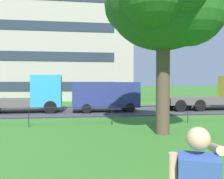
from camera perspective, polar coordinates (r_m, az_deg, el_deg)
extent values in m
cube|color=#424247|center=(18.47, -9.15, -5.16)|extent=(80.00, 7.32, 0.01)
cylinder|color=black|center=(12.34, -19.59, -6.31)|extent=(0.04, 0.04, 1.00)
cylinder|color=black|center=(12.20, 0.01, -6.30)|extent=(0.04, 0.04, 1.00)
cylinder|color=black|center=(13.41, 17.96, -5.66)|extent=(0.04, 0.04, 1.00)
cylinder|color=black|center=(12.10, -9.85, -6.63)|extent=(29.07, 0.03, 0.03)
cylinder|color=black|center=(12.04, -9.86, -4.28)|extent=(29.07, 0.03, 0.03)
cylinder|color=brown|center=(10.21, 12.25, 1.34)|extent=(0.58, 0.58, 4.28)
ellipsoid|color=#23561E|center=(10.76, 12.37, 20.04)|extent=(4.76, 4.76, 4.05)
sphere|color=#205B1B|center=(10.18, 18.25, 18.09)|extent=(2.91, 2.91, 2.91)
sphere|color=#245D1E|center=(11.02, 5.39, 19.76)|extent=(2.63, 2.63, 2.63)
sphere|color=tan|center=(2.36, 20.23, -11.14)|extent=(0.22, 0.22, 0.22)
cylinder|color=tan|center=(2.72, 23.76, -12.91)|extent=(0.31, 0.61, 0.21)
cube|color=#2D99D1|center=(18.29, -15.48, -0.25)|extent=(2.18, 2.38, 2.30)
cube|color=#283342|center=(18.22, -12.70, 0.85)|extent=(0.19, 1.84, 0.87)
cylinder|color=black|center=(19.38, -14.23, -3.54)|extent=(0.91, 0.33, 0.90)
cylinder|color=black|center=(17.28, -14.75, -4.17)|extent=(0.91, 0.33, 0.90)
cube|color=navy|center=(17.88, -1.63, -1.23)|extent=(5.07, 2.15, 1.90)
cube|color=#283342|center=(18.27, 4.58, -0.13)|extent=(0.18, 1.67, 0.76)
cylinder|color=black|center=(19.18, 3.00, -3.88)|extent=(0.69, 0.27, 0.68)
cylinder|color=black|center=(17.38, 4.39, -4.45)|extent=(0.69, 0.27, 0.68)
cylinder|color=black|center=(18.72, -6.61, -4.02)|extent=(0.69, 0.27, 0.68)
cylinder|color=black|center=(16.87, -6.23, -4.64)|extent=(0.69, 0.27, 0.68)
cube|color=#56514C|center=(20.21, 19.76, -2.58)|extent=(5.21, 2.31, 0.56)
cylinder|color=black|center=(21.06, 17.79, -3.16)|extent=(0.90, 0.30, 0.90)
cylinder|color=black|center=(19.18, 20.52, -3.65)|extent=(0.90, 0.30, 0.90)
cylinder|color=black|center=(20.44, 13.83, -3.27)|extent=(0.90, 0.30, 0.90)
cylinder|color=black|center=(18.49, 16.24, -3.81)|extent=(0.90, 0.30, 0.90)
cube|color=#ADA393|center=(34.52, -22.17, 9.52)|extent=(29.79, 10.42, 13.97)
cube|color=#283342|center=(29.14, -24.60, 0.64)|extent=(25.02, 0.06, 1.10)
cube|color=#283342|center=(29.29, -24.69, 7.48)|extent=(25.02, 0.06, 1.10)
cube|color=#283342|center=(29.86, -24.77, 14.16)|extent=(25.02, 0.06, 1.10)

